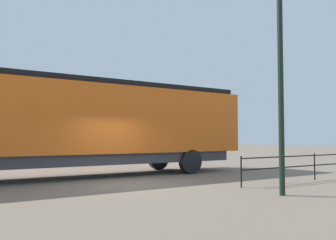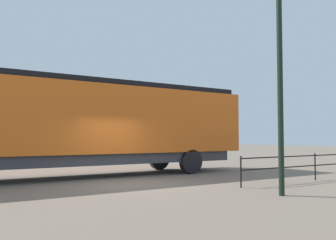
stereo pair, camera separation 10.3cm
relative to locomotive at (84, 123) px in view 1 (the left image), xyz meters
name	(u,v)px [view 1 (the left image)]	position (x,y,z in m)	size (l,w,h in m)	color
ground_plane	(131,184)	(3.15, 0.55, -2.26)	(120.00, 120.00, 0.00)	#756656
locomotive	(84,123)	(0.00, 0.00, 0.00)	(3.02, 15.87, 4.02)	orange
lamp_post	(280,34)	(7.80, 2.94, 2.38)	(0.47, 0.47, 7.03)	black
platform_fence	(329,161)	(5.99, 8.08, -1.58)	(0.05, 9.93, 1.03)	black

